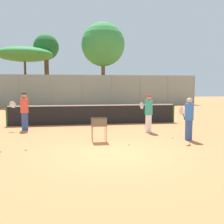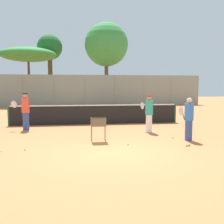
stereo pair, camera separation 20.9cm
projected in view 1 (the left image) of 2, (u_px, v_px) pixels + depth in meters
name	position (u px, v px, depth m)	size (l,w,h in m)	color
ground_plane	(114.00, 153.00, 8.15)	(80.00, 80.00, 0.00)	#C67242
tennis_net	(94.00, 114.00, 14.30)	(9.22, 0.10, 1.07)	#26592D
back_fence	(82.00, 90.00, 27.45)	(25.35, 0.08, 3.25)	gray
tree_0	(25.00, 55.00, 27.86)	(5.96, 5.96, 6.17)	brown
tree_1	(46.00, 49.00, 29.71)	(2.85, 2.85, 7.92)	brown
tree_4	(103.00, 45.00, 30.18)	(5.00, 5.00, 9.35)	brown
player_white_outfit	(189.00, 118.00, 10.05)	(0.79, 0.57, 1.64)	#334C8C
player_red_cap	(24.00, 111.00, 12.34)	(0.92, 0.36, 1.76)	#334C8C
player_yellow_shirt	(148.00, 113.00, 11.84)	(0.45, 0.86, 1.67)	white
ball_cart	(99.00, 124.00, 9.80)	(0.56, 0.41, 0.90)	brown
tennis_ball_1	(26.00, 150.00, 8.49)	(0.07, 0.07, 0.07)	#D1E54C
tennis_ball_2	(129.00, 144.00, 9.30)	(0.07, 0.07, 0.07)	#D1E54C
tennis_ball_3	(1.00, 151.00, 8.30)	(0.07, 0.07, 0.07)	#D1E54C
tennis_ball_4	(186.00, 136.00, 10.88)	(0.07, 0.07, 0.07)	#D1E54C
tennis_ball_5	(173.00, 137.00, 10.51)	(0.07, 0.07, 0.07)	#D1E54C
tennis_ball_6	(145.00, 125.00, 13.80)	(0.07, 0.07, 0.07)	#D1E54C
parked_car	(112.00, 98.00, 30.95)	(4.20, 1.70, 1.60)	#232328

